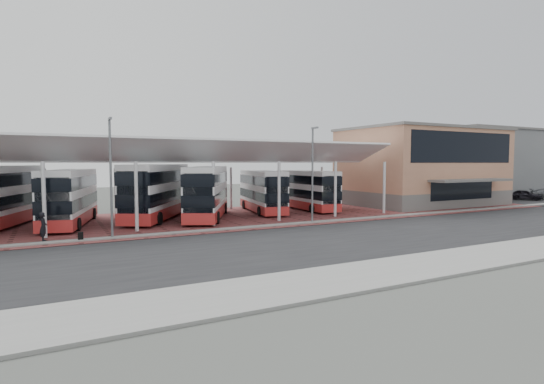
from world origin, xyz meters
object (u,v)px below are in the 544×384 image
object	(u,v)px
bus_3	(207,193)
pedestrian	(43,227)
bus_1	(70,198)
bus_2	(157,192)
bus_4	(262,192)
carpark_car_a	(525,195)
terminal	(422,166)
bus_5	(306,190)

from	to	relation	value
bus_3	pedestrian	distance (m)	14.49
bus_1	bus_2	world-z (taller)	bus_2
bus_2	pedestrian	distance (m)	11.88
bus_4	bus_3	bearing A→B (deg)	-151.29
carpark_car_a	bus_3	bearing A→B (deg)	147.56
terminal	bus_1	bearing A→B (deg)	179.46
bus_3	carpark_car_a	distance (m)	44.16
terminal	bus_3	world-z (taller)	terminal
bus_2	carpark_car_a	bearing A→B (deg)	25.74
bus_3	bus_5	xyz separation A→B (m)	(11.90, 2.01, -0.25)
bus_1	pedestrian	world-z (taller)	bus_1
bus_1	bus_4	bearing A→B (deg)	16.58
bus_5	bus_4	bearing A→B (deg)	-178.72
bus_5	pedestrian	distance (m)	26.29
bus_4	carpark_car_a	size ratio (longest dim) A/B	2.59
bus_3	carpark_car_a	world-z (taller)	bus_3
bus_3	bus_2	bearing A→B (deg)	-175.35
bus_1	bus_3	distance (m)	11.32
pedestrian	carpark_car_a	bearing A→B (deg)	-85.67
bus_1	pedestrian	bearing A→B (deg)	-90.55
bus_2	terminal	bearing A→B (deg)	28.99
terminal	carpark_car_a	xyz separation A→B (m)	(16.12, -3.12, -3.89)
bus_3	bus_4	xyz separation A→B (m)	(6.64, 2.12, -0.24)
bus_4	carpark_car_a	bearing A→B (deg)	4.34
terminal	carpark_car_a	distance (m)	16.87
bus_1	bus_4	size ratio (longest dim) A/B	1.06
bus_3	carpark_car_a	size ratio (longest dim) A/B	2.81
bus_1	carpark_car_a	distance (m)	55.46
bus_4	bus_5	size ratio (longest dim) A/B	1.03
bus_5	pedestrian	size ratio (longest dim) A/B	5.42
bus_3	carpark_car_a	xyz separation A→B (m)	(44.08, -2.22, -1.62)
pedestrian	bus_2	bearing A→B (deg)	-48.95
bus_3	pedestrian	bearing A→B (deg)	-128.93
bus_2	bus_4	world-z (taller)	bus_2
bus_2	bus_3	size ratio (longest dim) A/B	1.02
bus_1	pedestrian	xyz separation A→B (m)	(-1.86, -7.26, -1.29)
bus_2	bus_4	distance (m)	10.80
bus_2	bus_3	xyz separation A→B (m)	(4.15, -1.67, -0.10)
bus_4	bus_5	bearing A→B (deg)	9.67
terminal	bus_1	size ratio (longest dim) A/B	1.64
bus_5	carpark_car_a	size ratio (longest dim) A/B	2.53
bus_4	bus_5	xyz separation A→B (m)	(5.26, -0.12, -0.02)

